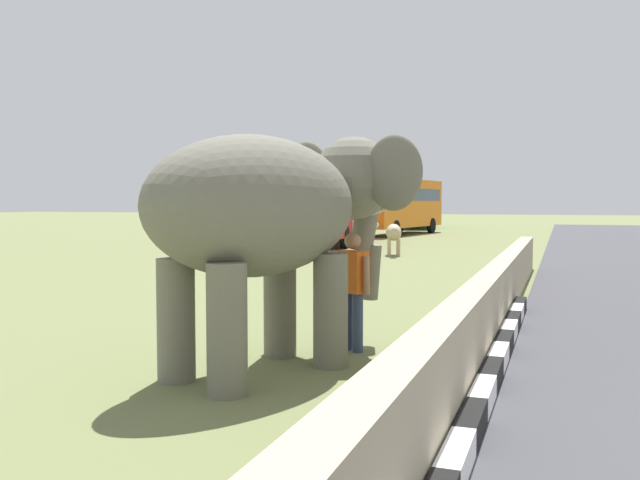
{
  "coord_description": "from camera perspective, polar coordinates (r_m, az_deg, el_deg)",
  "views": [
    {
      "loc": [
        -5.82,
        3.28,
        2.08
      ],
      "look_at": [
        2.11,
        6.13,
        1.6
      ],
      "focal_mm": 37.83,
      "sensor_mm": 36.0,
      "label": 1
    }
  ],
  "objects": [
    {
      "name": "barrier_parapet",
      "position": [
        8.04,
        12.25,
        -8.14
      ],
      "size": [
        28.0,
        0.36,
        1.0
      ],
      "primitive_type": "cube",
      "color": "tan",
      "rests_on": "ground_plane"
    },
    {
      "name": "person_handler",
      "position": [
        9.37,
        2.77,
        -3.82
      ],
      "size": [
        0.4,
        0.61,
        1.66
      ],
      "color": "navy",
      "rests_on": "ground_plane"
    },
    {
      "name": "elephant",
      "position": [
        8.36,
        -3.62,
        2.49
      ],
      "size": [
        4.05,
        3.14,
        2.99
      ],
      "color": "#6C695C",
      "rests_on": "ground_plane"
    },
    {
      "name": "cow_near",
      "position": [
        19.82,
        -3.33,
        -0.26
      ],
      "size": [
        1.92,
        0.8,
        1.23
      ],
      "color": "beige",
      "rests_on": "ground_plane"
    },
    {
      "name": "hill_east",
      "position": [
        65.19,
        -1.22,
        1.4
      ],
      "size": [
        30.34,
        24.27,
        11.74
      ],
      "color": "#737B53",
      "rests_on": "ground_plane"
    },
    {
      "name": "cow_mid",
      "position": [
        31.77,
        3.05,
        1.05
      ],
      "size": [
        1.05,
        1.92,
        1.23
      ],
      "color": "beige",
      "rests_on": "ground_plane"
    },
    {
      "name": "striped_curb",
      "position": [
        5.85,
        12.08,
        -16.36
      ],
      "size": [
        16.2,
        0.2,
        0.24
      ],
      "color": "white",
      "rests_on": "ground_plane"
    },
    {
      "name": "bus_red",
      "position": [
        32.88,
        0.95,
        3.24
      ],
      "size": [
        8.78,
        3.61,
        3.5
      ],
      "color": "#B21E1E",
      "rests_on": "ground_plane"
    },
    {
      "name": "bus_teal",
      "position": [
        54.7,
        8.22,
        3.2
      ],
      "size": [
        9.45,
        4.26,
        3.5
      ],
      "color": "teal",
      "rests_on": "ground_plane"
    },
    {
      "name": "cow_far",
      "position": [
        26.32,
        6.26,
        0.59
      ],
      "size": [
        1.93,
        0.97,
        1.23
      ],
      "color": "tan",
      "rests_on": "ground_plane"
    },
    {
      "name": "bus_orange",
      "position": [
        43.31,
        6.57,
        3.22
      ],
      "size": [
        10.03,
        4.08,
        3.5
      ],
      "color": "orange",
      "rests_on": "ground_plane"
    }
  ]
}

